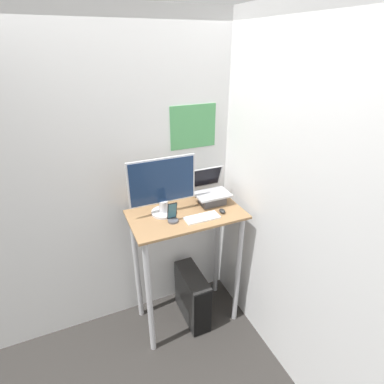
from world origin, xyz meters
The scene contains 10 objects.
ground_plane centered at (0.00, 0.00, 0.00)m, with size 12.00×12.00×0.00m, color #2D2B28.
wall_back centered at (0.00, 0.59, 1.30)m, with size 6.00×0.06×2.60m.
wall_side_right centered at (0.54, 0.00, 1.30)m, with size 0.05×6.00×2.60m.
desk centered at (0.00, 0.25, 0.83)m, with size 0.91×0.50×1.14m.
laptop centered at (0.26, 0.34, 1.22)m, with size 0.29×0.27×0.28m.
monitor centered at (-0.16, 0.32, 1.36)m, with size 0.53×0.20×0.46m.
keyboard centered at (0.08, 0.13, 1.15)m, with size 0.27×0.11×0.02m.
mouse centered at (0.27, 0.15, 1.16)m, with size 0.04×0.07×0.03m.
cell_phone centered at (-0.14, 0.18, 1.19)m, with size 0.08×0.08×0.16m.
computer_tower centered at (0.04, 0.23, 0.25)m, with size 0.17×0.47×0.51m.
Camera 1 is at (-0.78, -1.65, 2.35)m, focal length 28.00 mm.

